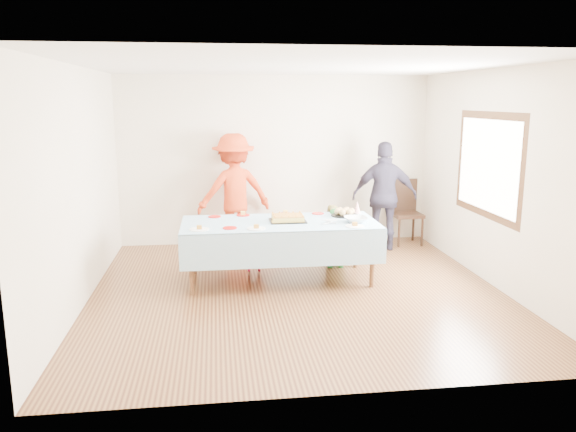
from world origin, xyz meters
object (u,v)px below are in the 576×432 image
object	(u,v)px
dining_chair	(405,208)
adult_left	(234,191)
party_table	(280,226)
birthday_cake	(288,218)

from	to	relation	value
dining_chair	adult_left	size ratio (longest dim) A/B	0.58
party_table	adult_left	size ratio (longest dim) A/B	1.38
party_table	dining_chair	xyz separation A→B (m)	(2.26, 1.69, -0.14)
party_table	dining_chair	world-z (taller)	dining_chair
birthday_cake	party_table	bearing A→B (deg)	-169.71
adult_left	dining_chair	bearing A→B (deg)	165.53
birthday_cake	adult_left	distance (m)	1.83
party_table	birthday_cake	bearing A→B (deg)	10.29
birthday_cake	adult_left	xyz separation A→B (m)	(-0.63, 1.72, 0.09)
birthday_cake	adult_left	bearing A→B (deg)	110.10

